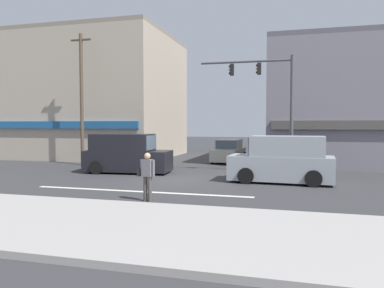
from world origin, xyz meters
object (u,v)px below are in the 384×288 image
object	(u,v)px
van_crossing_leftbound	(283,160)
traffic_light_mast	(273,95)
utility_pole_near_left	(82,98)
pedestrian_foreground_with_bag	(147,174)
van_crossing_center	(126,154)
sedan_parked_curbside	(229,152)
utility_pole_far_right	(343,103)

from	to	relation	value
van_crossing_leftbound	traffic_light_mast	bearing A→B (deg)	103.17
utility_pole_near_left	pedestrian_foreground_with_bag	bearing A→B (deg)	-48.93
van_crossing_leftbound	van_crossing_center	bearing A→B (deg)	171.10
utility_pole_near_left	sedan_parked_curbside	distance (m)	10.54
utility_pole_far_right	sedan_parked_curbside	bearing A→B (deg)	172.78
van_crossing_center	pedestrian_foreground_with_bag	world-z (taller)	van_crossing_center
utility_pole_far_right	utility_pole_near_left	bearing A→B (deg)	-167.77
van_crossing_leftbound	utility_pole_far_right	bearing A→B (deg)	66.13
van_crossing_center	sedan_parked_curbside	distance (m)	8.50
utility_pole_near_left	van_crossing_center	bearing A→B (deg)	-32.64
traffic_light_mast	sedan_parked_curbside	distance (m)	7.54
utility_pole_near_left	sedan_parked_curbside	xyz separation A→B (m)	(8.84, 4.42, -3.65)
utility_pole_far_right	sedan_parked_curbside	xyz separation A→B (m)	(-7.29, 0.92, -3.26)
utility_pole_near_left	van_crossing_leftbound	bearing A→B (deg)	-17.99
utility_pole_near_left	van_crossing_center	distance (m)	6.24
utility_pole_near_left	van_crossing_leftbound	size ratio (longest dim) A/B	1.80
utility_pole_far_right	traffic_light_mast	distance (m)	6.36
pedestrian_foreground_with_bag	utility_pole_far_right	bearing A→B (deg)	59.37
van_crossing_center	pedestrian_foreground_with_bag	xyz separation A→B (m)	(3.94, -6.77, -0.05)
traffic_light_mast	pedestrian_foreground_with_bag	world-z (taller)	traffic_light_mast
van_crossing_center	traffic_light_mast	bearing A→B (deg)	10.41
utility_pole_near_left	van_crossing_center	size ratio (longest dim) A/B	1.78
van_crossing_center	van_crossing_leftbound	distance (m)	8.42
utility_pole_near_left	van_crossing_leftbound	world-z (taller)	utility_pole_near_left
sedan_parked_curbside	pedestrian_foreground_with_bag	bearing A→B (deg)	-91.91
utility_pole_far_right	traffic_light_mast	bearing A→B (deg)	-129.19
van_crossing_center	van_crossing_leftbound	world-z (taller)	same
utility_pole_far_right	pedestrian_foreground_with_bag	world-z (taller)	utility_pole_far_right
utility_pole_near_left	sedan_parked_curbside	world-z (taller)	utility_pole_near_left
sedan_parked_curbside	van_crossing_center	bearing A→B (deg)	-121.26
utility_pole_far_right	van_crossing_center	distance (m)	13.63
utility_pole_near_left	pedestrian_foreground_with_bag	world-z (taller)	utility_pole_near_left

